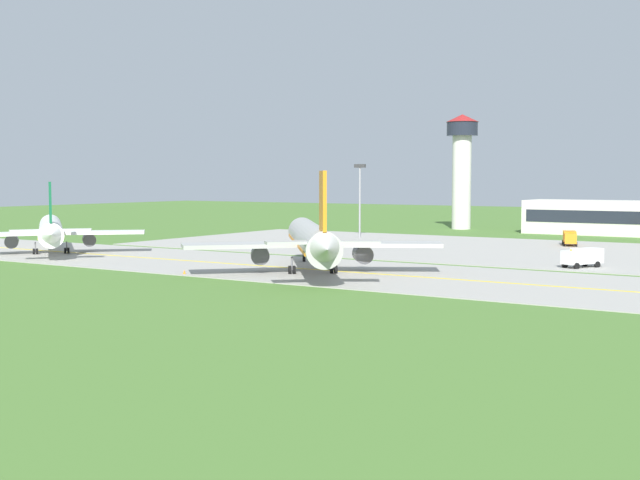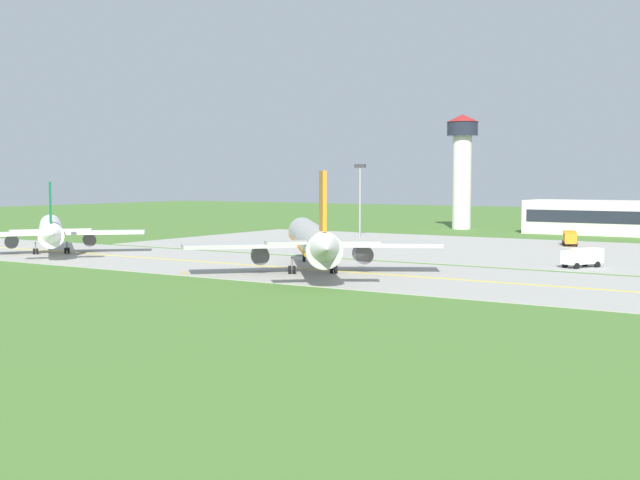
{
  "view_description": "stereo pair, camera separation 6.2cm",
  "coord_description": "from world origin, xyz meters",
  "px_view_note": "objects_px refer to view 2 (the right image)",
  "views": [
    {
      "loc": [
        51.55,
        -89.74,
        11.85
      ],
      "look_at": [
        -5.26,
        -0.35,
        4.0
      ],
      "focal_mm": 46.58,
      "sensor_mm": 36.0,
      "label": 1
    },
    {
      "loc": [
        51.61,
        -89.71,
        11.85
      ],
      "look_at": [
        -5.26,
        -0.35,
        4.0
      ],
      "focal_mm": 46.58,
      "sensor_mm": 36.0,
      "label": 2
    }
  ],
  "objects_px": {
    "airplane_lead": "(312,240)",
    "service_truck_fuel": "(582,257)",
    "airplane_trailing": "(51,230)",
    "apron_light_mast": "(360,191)",
    "control_tower": "(462,160)",
    "service_truck_catering": "(570,237)"
  },
  "relations": [
    {
      "from": "airplane_lead",
      "to": "service_truck_catering",
      "type": "bearing_deg",
      "value": 75.26
    },
    {
      "from": "service_truck_catering",
      "to": "airplane_lead",
      "type": "bearing_deg",
      "value": -104.74
    },
    {
      "from": "control_tower",
      "to": "service_truck_fuel",
      "type": "bearing_deg",
      "value": -56.49
    },
    {
      "from": "airplane_lead",
      "to": "airplane_trailing",
      "type": "height_order",
      "value": "airplane_lead"
    },
    {
      "from": "control_tower",
      "to": "service_truck_catering",
      "type": "bearing_deg",
      "value": -45.32
    },
    {
      "from": "service_truck_catering",
      "to": "service_truck_fuel",
      "type": "bearing_deg",
      "value": -71.81
    },
    {
      "from": "airplane_lead",
      "to": "airplane_trailing",
      "type": "distance_m",
      "value": 49.5
    },
    {
      "from": "airplane_trailing",
      "to": "control_tower",
      "type": "height_order",
      "value": "control_tower"
    },
    {
      "from": "airplane_trailing",
      "to": "apron_light_mast",
      "type": "distance_m",
      "value": 60.31
    },
    {
      "from": "airplane_trailing",
      "to": "control_tower",
      "type": "distance_m",
      "value": 100.16
    },
    {
      "from": "airplane_trailing",
      "to": "service_truck_fuel",
      "type": "distance_m",
      "value": 80.29
    },
    {
      "from": "airplane_lead",
      "to": "service_truck_catering",
      "type": "xyz_separation_m",
      "value": [
        15.62,
        59.33,
        -2.6
      ]
    },
    {
      "from": "service_truck_fuel",
      "to": "apron_light_mast",
      "type": "relative_size",
      "value": 0.43
    },
    {
      "from": "airplane_lead",
      "to": "service_truck_fuel",
      "type": "bearing_deg",
      "value": 41.52
    },
    {
      "from": "airplane_lead",
      "to": "service_truck_catering",
      "type": "height_order",
      "value": "airplane_lead"
    },
    {
      "from": "airplane_lead",
      "to": "apron_light_mast",
      "type": "height_order",
      "value": "apron_light_mast"
    },
    {
      "from": "apron_light_mast",
      "to": "control_tower",
      "type": "bearing_deg",
      "value": 83.66
    },
    {
      "from": "service_truck_catering",
      "to": "apron_light_mast",
      "type": "height_order",
      "value": "apron_light_mast"
    },
    {
      "from": "airplane_trailing",
      "to": "apron_light_mast",
      "type": "height_order",
      "value": "apron_light_mast"
    },
    {
      "from": "service_truck_fuel",
      "to": "control_tower",
      "type": "distance_m",
      "value": 86.69
    },
    {
      "from": "airplane_lead",
      "to": "control_tower",
      "type": "height_order",
      "value": "control_tower"
    },
    {
      "from": "airplane_lead",
      "to": "service_truck_fuel",
      "type": "xyz_separation_m",
      "value": [
        27.2,
        24.08,
        -2.6
      ]
    }
  ]
}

